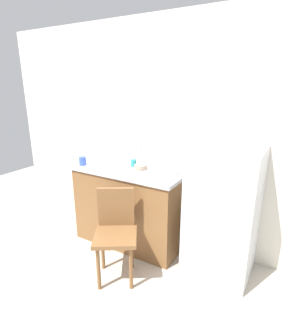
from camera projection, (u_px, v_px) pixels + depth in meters
The scene contains 11 objects.
ground_plane at pixel (117, 277), 2.70m from camera, with size 8.00×8.00×0.00m, color #BCB2A3.
back_wall at pixel (165, 135), 3.14m from camera, with size 4.80×0.10×2.57m, color silver.
cabinet_base at pixel (131, 207), 3.23m from camera, with size 1.26×0.60×0.90m, color brown.
countertop at pixel (130, 169), 3.09m from camera, with size 1.30×0.64×0.04m, color #B7B7BC.
faucet at pixel (138, 152), 3.27m from camera, with size 0.02×0.02×0.25m, color #B7B7BC.
refrigerator at pixel (223, 212), 2.64m from camera, with size 0.63×0.60×1.31m, color silver.
chair at pixel (116, 230), 2.61m from camera, with size 0.55×0.55×0.89m.
dish_tray at pixel (166, 170), 2.92m from camera, with size 0.28×0.20×0.05m, color white.
terracotta_bowl at pixel (141, 167), 3.01m from camera, with size 0.14×0.14×0.05m, color gray.
cup_blue at pixel (83, 161), 3.17m from camera, with size 0.08×0.08×0.10m, color blue.
cup_teal at pixel (134, 163), 3.12m from camera, with size 0.07×0.07×0.08m, color teal.
Camera 1 is at (1.40, -1.78, 1.86)m, focal length 28.81 mm.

